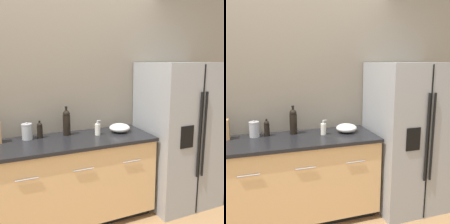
# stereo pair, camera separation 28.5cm
# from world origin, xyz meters

# --- Properties ---
(wall_back) EXTENTS (10.00, 0.05, 2.60)m
(wall_back) POSITION_xyz_m (0.00, 1.28, 1.30)
(wall_back) COLOR gray
(wall_back) RESTS_ON ground_plane
(counter_unit) EXTENTS (2.18, 0.64, 0.93)m
(counter_unit) POSITION_xyz_m (-0.16, 0.94, 0.47)
(counter_unit) COLOR black
(counter_unit) RESTS_ON ground_plane
(refrigerator) EXTENTS (0.85, 0.80, 1.71)m
(refrigerator) POSITION_xyz_m (1.38, 0.86, 0.85)
(refrigerator) COLOR gray
(refrigerator) RESTS_ON ground_plane
(wine_bottle) EXTENTS (0.08, 0.08, 0.32)m
(wine_bottle) POSITION_xyz_m (0.06, 1.11, 1.07)
(wine_bottle) COLOR black
(wine_bottle) RESTS_ON counter_unit
(soap_dispenser) EXTENTS (0.06, 0.06, 0.16)m
(soap_dispenser) POSITION_xyz_m (0.37, 0.97, 0.99)
(soap_dispenser) COLOR silver
(soap_dispenser) RESTS_ON counter_unit
(oil_bottle) EXTENTS (0.06, 0.06, 0.19)m
(oil_bottle) POSITION_xyz_m (-0.22, 1.11, 1.02)
(oil_bottle) COLOR black
(oil_bottle) RESTS_ON counter_unit
(steel_canister) EXTENTS (0.11, 0.11, 0.18)m
(steel_canister) POSITION_xyz_m (-0.35, 1.12, 1.01)
(steel_canister) COLOR #A3A3A5
(steel_canister) RESTS_ON counter_unit
(mixing_bowl) EXTENTS (0.24, 0.24, 0.10)m
(mixing_bowl) POSITION_xyz_m (0.65, 0.99, 0.98)
(mixing_bowl) COLOR white
(mixing_bowl) RESTS_ON counter_unit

